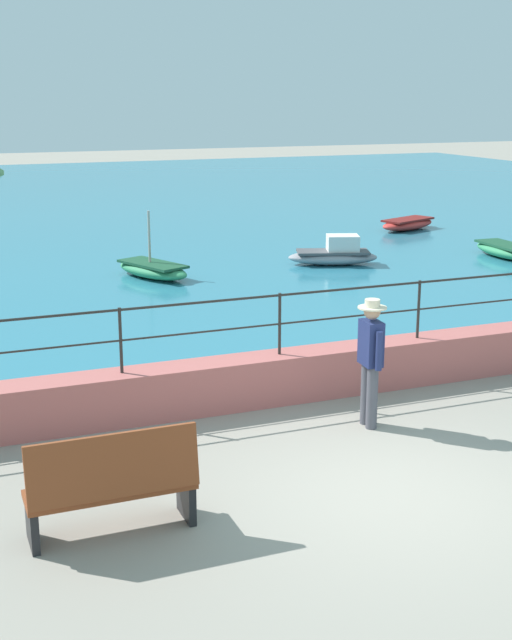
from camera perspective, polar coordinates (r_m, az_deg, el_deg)
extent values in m
plane|color=gray|center=(9.88, 9.01, -11.26)|extent=(120.00, 120.00, 0.00)
cube|color=#BC605B|center=(12.39, 1.56, -3.83)|extent=(20.00, 0.56, 0.70)
cylinder|color=#282623|center=(11.48, -9.03, -1.36)|extent=(0.04, 0.04, 0.90)
cylinder|color=#282623|center=(12.16, 1.59, -0.26)|extent=(0.04, 0.04, 0.90)
cylinder|color=#282623|center=(13.21, 10.80, 0.70)|extent=(0.04, 0.04, 0.90)
cylinder|color=#282623|center=(12.05, 1.60, 1.67)|extent=(18.40, 0.04, 0.04)
cylinder|color=#282623|center=(12.16, 1.59, -0.26)|extent=(18.40, 0.03, 0.03)
cube|color=teal|center=(34.01, -13.74, 7.20)|extent=(64.00, 44.32, 0.06)
cube|color=brown|center=(8.89, -9.68, -11.09)|extent=(1.70, 0.52, 0.06)
cube|color=brown|center=(8.55, -9.47, -9.59)|extent=(1.70, 0.15, 0.64)
cube|color=black|center=(8.90, -14.72, -13.13)|extent=(0.08, 0.47, 0.43)
cube|color=black|center=(9.17, -4.68, -11.79)|extent=(0.08, 0.47, 0.43)
cylinder|color=#4C4C56|center=(11.59, 7.37, -4.87)|extent=(0.15, 0.15, 0.86)
cylinder|color=#4C4C56|center=(11.44, 7.76, -5.16)|extent=(0.15, 0.15, 0.86)
cube|color=navy|center=(11.29, 7.69, -1.53)|extent=(0.24, 0.37, 0.60)
cylinder|color=navy|center=(11.51, 7.17, -1.40)|extent=(0.09, 0.09, 0.52)
cylinder|color=navy|center=(11.10, 8.22, -2.06)|extent=(0.09, 0.09, 0.52)
sphere|color=tan|center=(11.18, 7.76, 0.59)|extent=(0.22, 0.22, 0.22)
cylinder|color=beige|center=(11.17, 7.77, 0.83)|extent=(0.38, 0.38, 0.02)
cylinder|color=beige|center=(11.15, 7.78, 1.13)|extent=(0.20, 0.20, 0.10)
ellipsoid|color=red|center=(28.22, 10.09, 6.32)|extent=(2.47, 1.68, 0.36)
cube|color=maroon|center=(28.20, 10.11, 6.62)|extent=(1.99, 1.38, 0.06)
ellipsoid|color=gray|center=(22.13, 5.15, 4.18)|extent=(2.47, 1.62, 0.36)
cube|color=#4D4D51|center=(22.10, 5.16, 4.56)|extent=(1.99, 1.34, 0.06)
cube|color=silver|center=(22.10, 5.82, 5.15)|extent=(0.96, 0.86, 0.40)
ellipsoid|color=#338C59|center=(20.61, -6.91, 3.33)|extent=(1.73, 2.47, 0.36)
cube|color=#1C4D31|center=(20.58, -6.92, 3.74)|extent=(1.43, 1.99, 0.06)
cylinder|color=#B2A899|center=(20.54, -7.15, 5.55)|extent=(0.06, 0.06, 1.23)
ellipsoid|color=#338C59|center=(23.99, 16.33, 4.47)|extent=(0.98, 2.33, 0.36)
cube|color=#1C4D31|center=(23.97, 16.35, 4.82)|extent=(0.83, 1.86, 0.06)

